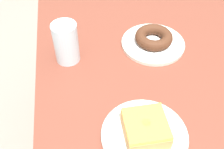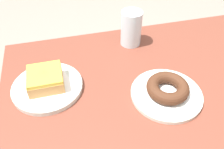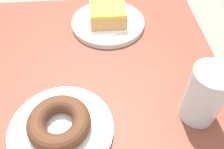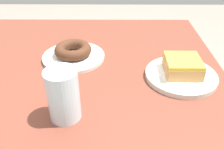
{
  "view_description": "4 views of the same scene",
  "coord_description": "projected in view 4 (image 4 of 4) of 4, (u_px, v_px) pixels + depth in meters",
  "views": [
    {
      "loc": [
        -0.75,
        0.25,
        1.35
      ],
      "look_at": [
        -0.21,
        0.15,
        0.78
      ],
      "focal_mm": 43.71,
      "sensor_mm": 36.0,
      "label": 1
    },
    {
      "loc": [
        -0.35,
        -0.42,
        1.27
      ],
      "look_at": [
        -0.21,
        0.1,
        0.78
      ],
      "focal_mm": 36.83,
      "sensor_mm": 36.0,
      "label": 2
    },
    {
      "loc": [
        0.17,
        0.07,
        1.2
      ],
      "look_at": [
        -0.2,
        0.1,
        0.78
      ],
      "focal_mm": 38.69,
      "sensor_mm": 36.0,
      "label": 3
    },
    {
      "loc": [
        -0.21,
        0.72,
        1.17
      ],
      "look_at": [
        -0.21,
        0.13,
        0.78
      ],
      "focal_mm": 38.83,
      "sensor_mm": 36.0,
      "label": 4
    }
  ],
  "objects": [
    {
      "name": "donut_glazed_square",
      "position": [
        183.0,
        66.0,
        0.72
      ],
      "size": [
        0.1,
        0.1,
        0.05
      ],
      "color": "tan",
      "rests_on": "napkin_glazed_square"
    },
    {
      "name": "water_glass",
      "position": [
        63.0,
        95.0,
        0.56
      ],
      "size": [
        0.08,
        0.08,
        0.13
      ],
      "primitive_type": "cylinder",
      "color": "silver",
      "rests_on": "table"
    },
    {
      "name": "napkin_chocolate_ring",
      "position": [
        73.0,
        55.0,
        0.83
      ],
      "size": [
        0.15,
        0.15,
        0.0
      ],
      "primitive_type": "cube",
      "rotation": [
        0.0,
        0.0,
        0.26
      ],
      "color": "white",
      "rests_on": "plate_chocolate_ring"
    },
    {
      "name": "napkin_glazed_square",
      "position": [
        181.0,
        73.0,
        0.73
      ],
      "size": [
        0.18,
        0.18,
        0.0
      ],
      "primitive_type": "cube",
      "rotation": [
        0.0,
        0.0,
        0.34
      ],
      "color": "white",
      "rests_on": "plate_glazed_square"
    },
    {
      "name": "table",
      "position": [
        56.0,
        81.0,
        0.88
      ],
      "size": [
        1.13,
        0.76,
        0.75
      ],
      "color": "brown",
      "rests_on": "ground_plane"
    },
    {
      "name": "donut_chocolate_ring",
      "position": [
        73.0,
        50.0,
        0.82
      ],
      "size": [
        0.13,
        0.13,
        0.04
      ],
      "primitive_type": "torus",
      "color": "#4D2A1A",
      "rests_on": "napkin_chocolate_ring"
    },
    {
      "name": "plate_chocolate_ring",
      "position": [
        74.0,
        57.0,
        0.84
      ],
      "size": [
        0.21,
        0.21,
        0.01
      ],
      "primitive_type": "cylinder",
      "color": "silver",
      "rests_on": "table"
    },
    {
      "name": "plate_glazed_square",
      "position": [
        181.0,
        76.0,
        0.74
      ],
      "size": [
        0.21,
        0.21,
        0.02
      ],
      "primitive_type": "cylinder",
      "color": "silver",
      "rests_on": "table"
    }
  ]
}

